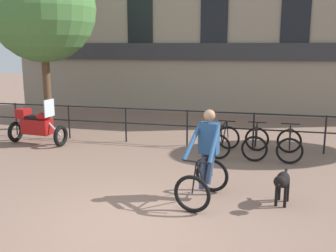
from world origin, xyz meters
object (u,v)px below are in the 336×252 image
dog (282,182)px  parked_bicycle_near_lamp (223,141)px  parked_bicycle_mid_right (289,145)px  cyclist_with_bike (206,160)px  parked_motorcycle (37,125)px  parked_bicycle_mid_left (256,143)px

dog → parked_bicycle_near_lamp: parked_bicycle_near_lamp is taller
dog → parked_bicycle_mid_right: parked_bicycle_mid_right is taller
parked_bicycle_mid_right → parked_bicycle_near_lamp: bearing=2.4°
cyclist_with_bike → parked_bicycle_near_lamp: (-0.00, 3.23, -0.41)m
parked_motorcycle → parked_bicycle_near_lamp: (5.44, 0.23, -0.20)m
dog → parked_bicycle_mid_right: size_ratio=0.80×
parked_motorcycle → parked_bicycle_near_lamp: size_ratio=1.48×
cyclist_with_bike → dog: (1.40, 0.02, -0.31)m
dog → parked_motorcycle: (-6.84, 2.98, 0.10)m
dog → parked_bicycle_mid_left: bearing=110.9°
dog → parked_bicycle_near_lamp: size_ratio=0.76×
parked_bicycle_mid_left → parked_motorcycle: bearing=4.1°
parked_bicycle_near_lamp → parked_bicycle_mid_left: same height
parked_motorcycle → parked_bicycle_near_lamp: 5.45m
parked_motorcycle → parked_bicycle_near_lamp: parked_motorcycle is taller
dog → parked_motorcycle: parked_motorcycle is taller
cyclist_with_bike → parked_bicycle_mid_left: cyclist_with_bike is taller
dog → parked_bicycle_near_lamp: (-1.40, 3.22, -0.10)m
cyclist_with_bike → parked_bicycle_mid_right: cyclist_with_bike is taller
parked_bicycle_mid_left → parked_bicycle_mid_right: (0.85, 0.00, -0.00)m
parked_bicycle_mid_left → parked_bicycle_mid_right: 0.85m
parked_bicycle_mid_left → parked_bicycle_near_lamp: bearing=1.9°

